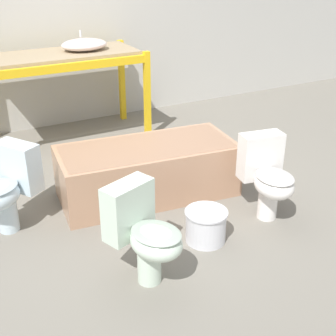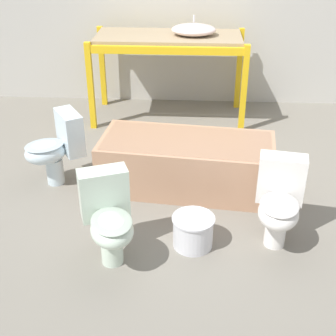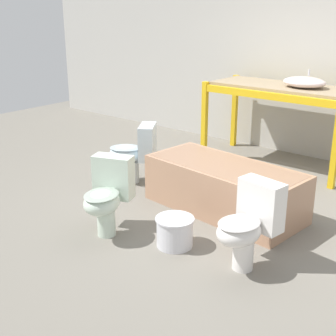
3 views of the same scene
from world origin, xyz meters
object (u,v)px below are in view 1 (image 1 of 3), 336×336
sink_basin (84,45)px  bucket_white (206,225)px  bathtub_main (147,167)px  toilet_far (7,186)px  toilet_near (144,231)px  toilet_extra (268,175)px

sink_basin → bucket_white: bearing=-89.0°
bathtub_main → toilet_far: 1.30m
bathtub_main → toilet_near: size_ratio=2.39×
toilet_near → toilet_far: (-0.72, 1.16, 0.00)m
bathtub_main → toilet_far: bearing=-174.5°
toilet_near → bucket_white: bearing=-3.7°
sink_basin → bathtub_main: bearing=-91.0°
toilet_near → toilet_far: 1.36m
bathtub_main → toilet_far: (-1.30, 0.02, 0.11)m
bathtub_main → bucket_white: size_ratio=4.94×
bathtub_main → bucket_white: (0.08, -0.94, -0.15)m
toilet_near → toilet_extra: size_ratio=1.00×
bathtub_main → toilet_extra: size_ratio=2.39×
toilet_near → bucket_white: 0.73m
toilet_extra → toilet_far: bearing=166.9°
toilet_near → toilet_extra: bearing=-8.3°
toilet_extra → bucket_white: toilet_extra is taller
toilet_near → bucket_white: toilet_near is taller
bathtub_main → toilet_extra: 1.15m
toilet_near → bathtub_main: bearing=42.4°
bathtub_main → toilet_extra: toilet_extra is taller
bathtub_main → bucket_white: 0.96m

